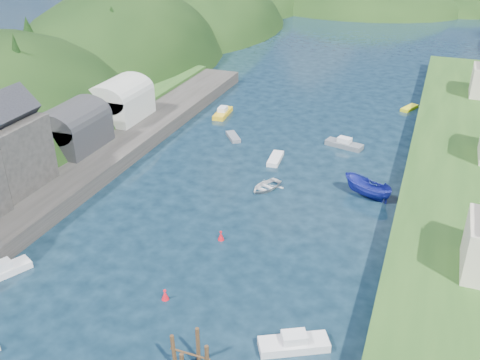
% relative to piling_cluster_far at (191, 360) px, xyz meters
% --- Properties ---
extents(ground, '(600.00, 600.00, 0.00)m').
position_rel_piling_cluster_far_xyz_m(ground, '(-4.98, 45.77, -1.31)').
color(ground, black).
rests_on(ground, ground).
extents(hillside_left, '(44.00, 245.56, 52.00)m').
position_rel_piling_cluster_far_xyz_m(hillside_left, '(-49.98, 70.77, -9.34)').
color(hillside_left, black).
rests_on(hillside_left, ground).
extents(far_hills, '(103.00, 68.00, 44.00)m').
position_rel_piling_cluster_far_xyz_m(far_hills, '(-3.76, 169.77, -12.11)').
color(far_hills, black).
rests_on(far_hills, ground).
extents(hill_trees, '(91.82, 146.60, 12.41)m').
position_rel_piling_cluster_far_xyz_m(hill_trees, '(-3.16, 60.05, 9.81)').
color(hill_trees, black).
rests_on(hill_trees, ground).
extents(quay_left, '(12.00, 110.00, 2.00)m').
position_rel_piling_cluster_far_xyz_m(quay_left, '(-28.98, 15.77, -0.31)').
color(quay_left, '#2D2B28').
rests_on(quay_left, ground).
extents(boat_sheds, '(7.00, 21.00, 7.50)m').
position_rel_piling_cluster_far_xyz_m(boat_sheds, '(-30.98, 34.77, 3.96)').
color(boat_sheds, '#2D2D30').
rests_on(boat_sheds, quay_left).
extents(terrace_right, '(16.00, 120.00, 2.40)m').
position_rel_piling_cluster_far_xyz_m(terrace_right, '(20.02, 35.77, -0.11)').
color(terrace_right, '#234719').
rests_on(terrace_right, ground).
extents(piling_cluster_far, '(3.26, 3.03, 3.76)m').
position_rel_piling_cluster_far_xyz_m(piling_cluster_far, '(0.00, 0.00, 0.00)').
color(piling_cluster_far, '#382314').
rests_on(piling_cluster_far, ground).
extents(channel_buoy_near, '(0.70, 0.70, 1.10)m').
position_rel_piling_cluster_far_xyz_m(channel_buoy_near, '(-5.79, 6.85, -0.83)').
color(channel_buoy_near, '#B70E1A').
rests_on(channel_buoy_near, ground).
extents(channel_buoy_far, '(0.70, 0.70, 1.10)m').
position_rel_piling_cluster_far_xyz_m(channel_buoy_far, '(-4.75, 17.45, -0.83)').
color(channel_buoy_far, '#B70E1A').
rests_on(channel_buoy_far, ground).
extents(moored_boats, '(36.05, 88.38, 2.45)m').
position_rel_piling_cluster_far_xyz_m(moored_boats, '(-4.46, 18.23, -0.61)').
color(moored_boats, gold).
rests_on(moored_boats, ground).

